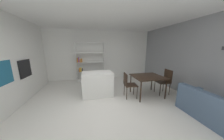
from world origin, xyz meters
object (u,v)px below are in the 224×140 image
at_px(sofa, 223,115).
at_px(dining_chair_window_side, 165,80).
at_px(built_in_oven, 25,68).
at_px(open_bookshelf, 89,63).
at_px(kitchen_island, 98,84).
at_px(dining_chair_island_side, 128,83).
at_px(dining_table, 148,78).

bearing_deg(sofa, dining_chair_window_side, 3.21).
bearing_deg(built_in_oven, open_bookshelf, 37.72).
xyz_separation_m(built_in_oven, dining_chair_window_side, (4.97, -0.69, -0.53)).
relative_size(kitchen_island, dining_chair_island_side, 1.24).
bearing_deg(dining_table, kitchen_island, 165.16).
relative_size(open_bookshelf, dining_chair_window_side, 2.13).
xyz_separation_m(kitchen_island, open_bookshelf, (-0.30, 1.82, 0.57)).
height_order(dining_table, dining_chair_window_side, dining_chair_window_side).
distance_m(built_in_oven, sofa, 5.70).
relative_size(built_in_oven, dining_chair_island_side, 0.67).
relative_size(open_bookshelf, dining_chair_island_side, 2.28).
bearing_deg(dining_table, dining_chair_window_side, -0.56).
bearing_deg(kitchen_island, dining_chair_window_side, -10.72).
relative_size(dining_chair_island_side, dining_chair_window_side, 0.93).
relative_size(dining_chair_island_side, sofa, 0.49).
bearing_deg(sofa, open_bookshelf, 36.13).
xyz_separation_m(kitchen_island, dining_chair_window_side, (2.57, -0.49, 0.13)).
height_order(dining_chair_window_side, sofa, dining_chair_window_side).
distance_m(dining_table, dining_chair_window_side, 0.77).
distance_m(open_bookshelf, dining_table, 3.14).
bearing_deg(built_in_oven, dining_table, -9.27).
xyz_separation_m(dining_table, sofa, (0.86, -1.78, -0.42)).
xyz_separation_m(open_bookshelf, dining_chair_island_side, (1.36, -2.29, -0.47)).
bearing_deg(dining_chair_island_side, kitchen_island, 71.63).
height_order(kitchen_island, dining_table, kitchen_island).
height_order(open_bookshelf, dining_table, open_bookshelf).
relative_size(dining_table, dining_chair_window_side, 1.12).
xyz_separation_m(built_in_oven, dining_table, (4.20, -0.69, -0.42)).
height_order(built_in_oven, dining_chair_window_side, built_in_oven).
bearing_deg(open_bookshelf, dining_table, -47.42).
distance_m(built_in_oven, kitchen_island, 2.49).
distance_m(dining_chair_island_side, sofa, 2.43).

